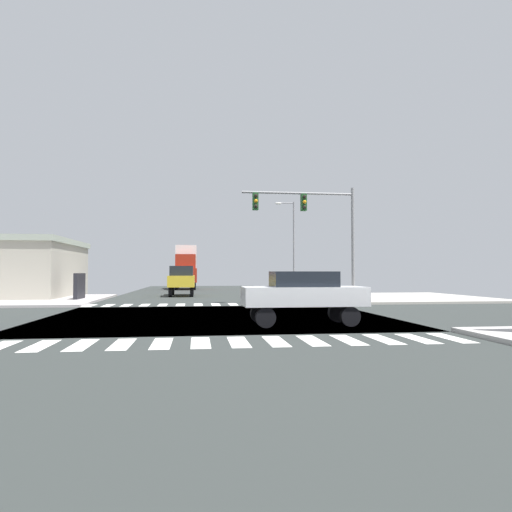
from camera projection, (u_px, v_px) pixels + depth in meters
ground at (217, 317)px, 19.51m from camera, size 90.00×90.00×0.05m
sidewalk_corner_ne at (393, 297)px, 33.06m from camera, size 12.00×12.00×0.14m
sidewalk_corner_nw at (5, 300)px, 29.75m from camera, size 12.00×12.00×0.14m
crosswalk_near at (220, 342)px, 12.24m from camera, size 13.50×2.00×0.01m
crosswalk_far at (207, 305)px, 26.72m from camera, size 13.50×2.00×0.01m
traffic_signal_mast at (311, 217)px, 27.86m from camera, size 6.87×0.55×6.99m
street_lamp at (291, 239)px, 41.10m from camera, size 1.78×0.32×8.10m
pickup_queued_3 at (182, 280)px, 36.68m from camera, size 2.00×5.10×2.35m
box_truck_leading_1 at (186, 266)px, 51.83m from camera, size 2.40×7.20×4.85m
sedan_trailing_2 at (303, 293)px, 16.45m from camera, size 4.30×1.80×1.88m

